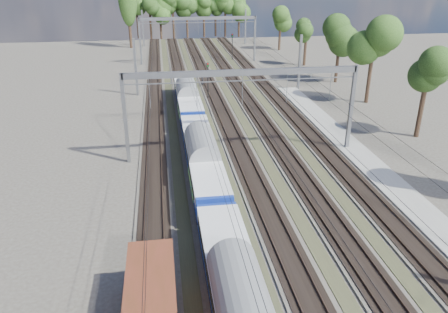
{
  "coord_description": "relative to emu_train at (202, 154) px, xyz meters",
  "views": [
    {
      "loc": [
        -7.82,
        -11.06,
        18.12
      ],
      "look_at": [
        -2.76,
        23.59,
        2.8
      ],
      "focal_mm": 35.0,
      "sensor_mm": 36.0,
      "label": 1
    }
  ],
  "objects": [
    {
      "name": "catenary",
      "position": [
        4.83,
        27.41,
        3.94
      ],
      "size": [
        25.65,
        130.0,
        9.0
      ],
      "color": "slate",
      "rests_on": "ground"
    },
    {
      "name": "signal_far",
      "position": [
        11.65,
        54.43,
        0.93
      ],
      "size": [
        0.38,
        0.36,
        5.34
      ],
      "rotation": [
        0.0,
        0.0,
        0.4
      ],
      "color": "black",
      "rests_on": "ground"
    },
    {
      "name": "emu_train",
      "position": [
        0.0,
        0.0,
        0.0
      ],
      "size": [
        2.85,
        60.41,
        4.17
      ],
      "color": "black",
      "rests_on": "ground"
    },
    {
      "name": "signal_near",
      "position": [
        3.4,
        25.99,
        0.97
      ],
      "size": [
        0.35,
        0.32,
        5.42
      ],
      "rotation": [
        0.0,
        0.0,
        0.07
      ],
      "color": "black",
      "rests_on": "ground"
    },
    {
      "name": "tree_belt",
      "position": [
        12.12,
        65.07,
        5.12
      ],
      "size": [
        38.41,
        100.56,
        11.4
      ],
      "color": "black",
      "rests_on": "ground"
    },
    {
      "name": "track_bed",
      "position": [
        4.5,
        19.73,
        -2.36
      ],
      "size": [
        21.0,
        130.0,
        0.34
      ],
      "color": "#47423A",
      "rests_on": "ground"
    },
    {
      "name": "platform",
      "position": [
        16.5,
        -5.27,
        -2.31
      ],
      "size": [
        3.0,
        70.0,
        0.3
      ],
      "primitive_type": "cube",
      "color": "gray",
      "rests_on": "ground"
    },
    {
      "name": "worker",
      "position": [
        3.37,
        33.72,
        -1.61
      ],
      "size": [
        0.52,
        0.68,
        1.7
      ],
      "primitive_type": "imported",
      "rotation": [
        0.0,
        0.0,
        1.38
      ],
      "color": "black",
      "rests_on": "ground"
    }
  ]
}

